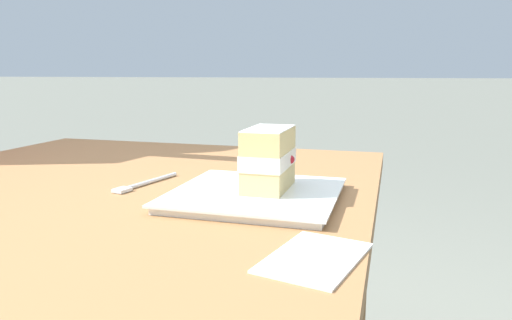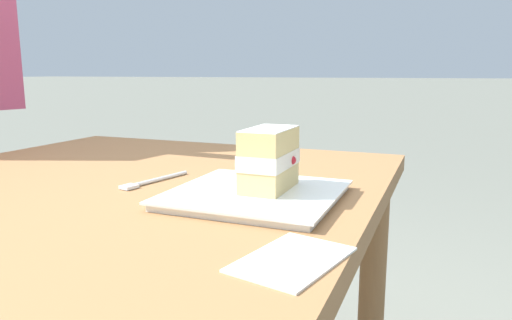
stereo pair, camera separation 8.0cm
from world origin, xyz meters
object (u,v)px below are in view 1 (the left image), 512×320
at_px(patio_table, 81,249).
at_px(dessert_fork, 143,183).
at_px(cake_slice, 269,159).
at_px(paper_napkin, 315,257).
at_px(dessert_plate, 256,195).

bearing_deg(patio_table, dessert_fork, 145.32).
height_order(patio_table, dessert_fork, dessert_fork).
bearing_deg(dessert_fork, patio_table, -34.68).
height_order(cake_slice, paper_napkin, cake_slice).
distance_m(cake_slice, paper_napkin, 0.29).
xyz_separation_m(dessert_plate, dessert_fork, (-0.04, -0.24, -0.00)).
bearing_deg(dessert_fork, cake_slice, 85.95).
height_order(patio_table, cake_slice, cake_slice).
distance_m(patio_table, cake_slice, 0.38).
bearing_deg(patio_table, cake_slice, 104.92).
height_order(dessert_plate, cake_slice, cake_slice).
relative_size(cake_slice, dessert_fork, 0.76).
distance_m(patio_table, dessert_fork, 0.16).
relative_size(cake_slice, paper_napkin, 0.77).
xyz_separation_m(patio_table, dessert_fork, (-0.10, 0.07, 0.10)).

